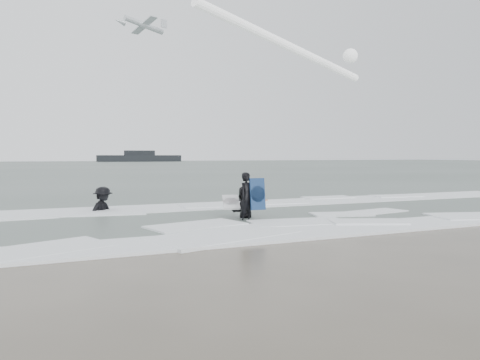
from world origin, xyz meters
name	(u,v)px	position (x,y,z in m)	size (l,w,h in m)	color
ground	(312,229)	(0.00, 0.00, 0.00)	(320.00, 320.00, 0.00)	brown
sea	(80,166)	(0.00, 80.00, 0.06)	(320.00, 320.00, 0.00)	#47544C
surfer_centre	(247,222)	(-1.10, 1.91, 0.00)	(0.55, 0.36, 1.52)	black
surfer_wading	(243,219)	(-0.93, 2.56, 0.00)	(0.75, 0.59, 1.55)	black
surfer_breaker	(103,213)	(-4.83, 5.87, 0.00)	(1.15, 0.66, 1.77)	black
surfer_right_near	(242,203)	(1.01, 7.16, 0.00)	(0.91, 0.38, 1.56)	black
surfer_right_far	(243,195)	(2.60, 10.65, 0.00)	(0.78, 0.51, 1.60)	black
surf_foam	(255,212)	(0.00, 3.70, 0.04)	(30.03, 9.06, 0.09)	white
bodyboards	(248,199)	(-0.20, 3.78, 0.50)	(3.73, 5.73, 1.25)	#10274E
vessel_horizon	(140,158)	(22.76, 140.31, 1.34)	(26.39, 4.71, 3.58)	black
airshow_jet	(275,45)	(28.48, 57.12, 19.89)	(45.10, 19.11, 7.81)	silver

